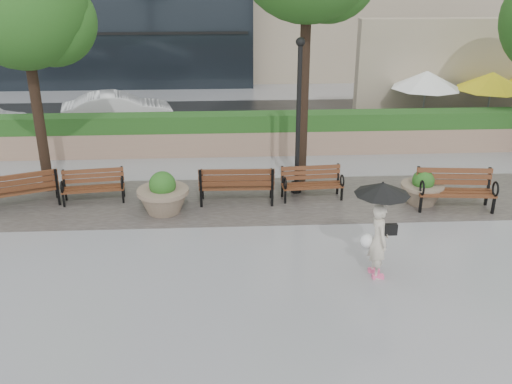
{
  "coord_description": "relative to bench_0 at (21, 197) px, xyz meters",
  "views": [
    {
      "loc": [
        -0.4,
        -11.04,
        6.06
      ],
      "look_at": [
        0.25,
        0.92,
        1.1
      ],
      "focal_mm": 40.0,
      "sensor_mm": 36.0,
      "label": 1
    }
  ],
  "objects": [
    {
      "name": "cobble_strip",
      "position": [
        5.75,
        0.13,
        -0.3
      ],
      "size": [
        28.0,
        3.2,
        0.01
      ],
      "primitive_type": "cube",
      "color": "#383330",
      "rests_on": "ground"
    },
    {
      "name": "lamppost",
      "position": [
        7.26,
        0.64,
        1.55
      ],
      "size": [
        0.28,
        0.28,
        4.2
      ],
      "color": "black",
      "rests_on": "ground"
    },
    {
      "name": "pedestrian",
      "position": [
        8.35,
        -3.86,
        0.93
      ],
      "size": [
        1.1,
        1.1,
        2.01
      ],
      "rotation": [
        0.0,
        0.0,
        1.65
      ],
      "color": "beige",
      "rests_on": "ground"
    },
    {
      "name": "planter_left",
      "position": [
        3.72,
        -0.51,
        0.13
      ],
      "size": [
        1.31,
        1.31,
        1.1
      ],
      "color": "#7F6B56",
      "rests_on": "ground"
    },
    {
      "name": "planter_right",
      "position": [
        10.47,
        -0.32,
        0.07
      ],
      "size": [
        1.12,
        1.12,
        0.94
      ],
      "color": "#7F6B56",
      "rests_on": "ground"
    },
    {
      "name": "tree_0",
      "position": [
        0.51,
        1.25,
        4.54
      ],
      "size": [
        3.35,
        3.24,
        6.59
      ],
      "color": "black",
      "rests_on": "ground"
    },
    {
      "name": "patio_umb_white",
      "position": [
        12.51,
        5.98,
        1.69
      ],
      "size": [
        2.5,
        2.5,
        2.3
      ],
      "color": "black",
      "rests_on": "ground"
    },
    {
      "name": "bench_2",
      "position": [
        5.59,
        -0.01,
        0.01
      ],
      "size": [
        1.97,
        0.82,
        1.04
      ],
      "rotation": [
        0.0,
        0.0,
        3.12
      ],
      "color": "#563018",
      "rests_on": "ground"
    },
    {
      "name": "hedge_wall",
      "position": [
        5.75,
        4.13,
        0.36
      ],
      "size": [
        24.0,
        0.8,
        1.35
      ],
      "color": "#92755E",
      "rests_on": "ground"
    },
    {
      "name": "bench_0",
      "position": [
        0.0,
        0.0,
        0.0
      ],
      "size": [
        2.02,
        1.37,
        1.01
      ],
      "rotation": [
        0.0,
        0.0,
        3.51
      ],
      "color": "#563018",
      "rests_on": "ground"
    },
    {
      "name": "bench_4",
      "position": [
        11.19,
        -0.71,
        0.01
      ],
      "size": [
        1.99,
        0.95,
        1.03
      ],
      "rotation": [
        0.0,
        0.0,
        -0.1
      ],
      "color": "#563018",
      "rests_on": "ground"
    },
    {
      "name": "bench_1",
      "position": [
        1.81,
        0.26,
        -0.05
      ],
      "size": [
        1.66,
        0.82,
        0.86
      ],
      "rotation": [
        0.0,
        0.0,
        0.12
      ],
      "color": "#563018",
      "rests_on": "ground"
    },
    {
      "name": "bench_3",
      "position": [
        7.62,
        0.16,
        -0.04
      ],
      "size": [
        1.66,
        0.76,
        0.87
      ],
      "rotation": [
        0.0,
        0.0,
        0.08
      ],
      "color": "#563018",
      "rests_on": "ground"
    },
    {
      "name": "cafe_hedge",
      "position": [
        14.75,
        4.93,
        0.15
      ],
      "size": [
        8.0,
        0.5,
        0.9
      ],
      "primitive_type": "cube",
      "color": "#214C19",
      "rests_on": "ground"
    },
    {
      "name": "ground",
      "position": [
        5.75,
        -2.87,
        -0.3
      ],
      "size": [
        100.0,
        100.0,
        0.0
      ],
      "primitive_type": "plane",
      "color": "gray",
      "rests_on": "ground"
    },
    {
      "name": "patio_umb_yellow_a",
      "position": [
        14.75,
        5.63,
        1.69
      ],
      "size": [
        2.5,
        2.5,
        2.3
      ],
      "color": "black",
      "rests_on": "ground"
    },
    {
      "name": "asphalt_street",
      "position": [
        5.75,
        8.13,
        -0.3
      ],
      "size": [
        40.0,
        7.0,
        0.0
      ],
      "primitive_type": "cube",
      "color": "black",
      "rests_on": "ground"
    },
    {
      "name": "cafe_wall",
      "position": [
        15.25,
        7.13,
        1.7
      ],
      "size": [
        10.0,
        0.6,
        4.0
      ],
      "primitive_type": "cube",
      "color": "tan",
      "rests_on": "ground"
    },
    {
      "name": "car_right",
      "position": [
        1.29,
        7.43,
        0.37
      ],
      "size": [
        4.3,
        2.28,
        1.35
      ],
      "primitive_type": "imported",
      "rotation": [
        0.0,
        0.0,
        1.79
      ],
      "color": "white",
      "rests_on": "ground"
    }
  ]
}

